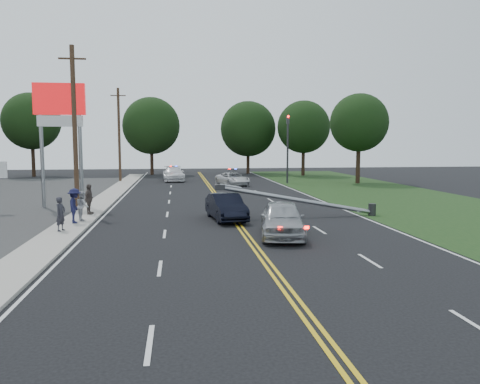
{
  "coord_description": "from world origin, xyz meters",
  "views": [
    {
      "loc": [
        -3.07,
        -17.58,
        4.2
      ],
      "look_at": [
        0.09,
        5.99,
        1.7
      ],
      "focal_mm": 35.0,
      "sensor_mm": 36.0,
      "label": 1
    }
  ],
  "objects": [
    {
      "name": "bystander_b",
      "position": [
        -8.07,
        7.78,
        0.89
      ],
      "size": [
        0.8,
        0.9,
        1.55
      ],
      "primitive_type": "imported",
      "rotation": [
        0.0,
        0.0,
        1.9
      ],
      "color": "#B1B0B5",
      "rests_on": "sidewalk"
    },
    {
      "name": "centerline_yellow",
      "position": [
        0.0,
        10.0,
        0.01
      ],
      "size": [
        0.36,
        80.0,
        0.0
      ],
      "primitive_type": "cube",
      "color": "gold",
      "rests_on": "ground"
    },
    {
      "name": "waiting_sedan",
      "position": [
        1.56,
        2.72,
        0.8
      ],
      "size": [
        2.67,
        4.96,
        1.6
      ],
      "primitive_type": "imported",
      "rotation": [
        0.0,
        0.0,
        -0.17
      ],
      "color": "#9FA2A6",
      "rests_on": "ground"
    },
    {
      "name": "tree_5",
      "position": [
        -20.94,
        43.88,
        6.88
      ],
      "size": [
        7.03,
        7.03,
        10.41
      ],
      "color": "black",
      "rests_on": "ground"
    },
    {
      "name": "fallen_streetlight",
      "position": [
        4.19,
        8.0,
        0.92
      ],
      "size": [
        9.36,
        0.44,
        1.91
      ],
      "color": "#2D2D30",
      "rests_on": "ground"
    },
    {
      "name": "tree_7",
      "position": [
        6.57,
        45.98,
        6.1
      ],
      "size": [
        7.53,
        7.53,
        9.87
      ],
      "color": "black",
      "rests_on": "ground"
    },
    {
      "name": "sidewalk",
      "position": [
        -8.4,
        10.0,
        0.06
      ],
      "size": [
        1.8,
        70.0,
        0.12
      ],
      "primitive_type": "cube",
      "color": "#A6A096",
      "rests_on": "ground"
    },
    {
      "name": "tree_8",
      "position": [
        13.06,
        41.26,
        6.23
      ],
      "size": [
        6.74,
        6.74,
        9.61
      ],
      "color": "black",
      "rests_on": "ground"
    },
    {
      "name": "ground",
      "position": [
        0.0,
        0.0,
        0.0
      ],
      "size": [
        120.0,
        120.0,
        0.0
      ],
      "primitive_type": "plane",
      "color": "black",
      "rests_on": "ground"
    },
    {
      "name": "utility_pole_mid",
      "position": [
        -9.2,
        12.0,
        5.08
      ],
      "size": [
        1.6,
        0.28,
        10.0
      ],
      "color": "#382619",
      "rests_on": "ground"
    },
    {
      "name": "tree_9",
      "position": [
        15.59,
        29.02,
        6.28
      ],
      "size": [
        5.98,
        5.98,
        9.28
      ],
      "color": "black",
      "rests_on": "ground"
    },
    {
      "name": "bystander_d",
      "position": [
        -8.13,
        9.95,
        0.99
      ],
      "size": [
        0.6,
        1.08,
        1.74
      ],
      "primitive_type": "imported",
      "rotation": [
        0.0,
        0.0,
        1.39
      ],
      "color": "#524742",
      "rests_on": "sidewalk"
    },
    {
      "name": "crashed_sedan",
      "position": [
        -0.46,
        7.61,
        0.72
      ],
      "size": [
        2.07,
        4.52,
        1.44
      ],
      "primitive_type": "imported",
      "rotation": [
        0.0,
        0.0,
        0.13
      ],
      "color": "black",
      "rests_on": "ground"
    },
    {
      "name": "bystander_c",
      "position": [
        -8.3,
        6.96,
        1.01
      ],
      "size": [
        0.79,
        1.22,
        1.78
      ],
      "primitive_type": "imported",
      "rotation": [
        0.0,
        0.0,
        1.69
      ],
      "color": "#17183B",
      "rests_on": "sidewalk"
    },
    {
      "name": "utility_pole_far",
      "position": [
        -9.2,
        34.0,
        5.08
      ],
      "size": [
        1.6,
        0.28,
        10.0
      ],
      "color": "#382619",
      "rests_on": "ground"
    },
    {
      "name": "emergency_b",
      "position": [
        -3.5,
        34.7,
        0.8
      ],
      "size": [
        2.57,
        5.62,
        1.59
      ],
      "primitive_type": "imported",
      "rotation": [
        0.0,
        0.0,
        0.06
      ],
      "color": "white",
      "rests_on": "ground"
    },
    {
      "name": "traffic_signal",
      "position": [
        8.3,
        30.0,
        4.21
      ],
      "size": [
        0.28,
        0.41,
        7.05
      ],
      "color": "#2D2D30",
      "rests_on": "ground"
    },
    {
      "name": "bystander_a",
      "position": [
        -8.48,
        4.83,
        0.91
      ],
      "size": [
        0.57,
        0.68,
        1.59
      ],
      "primitive_type": "imported",
      "rotation": [
        0.0,
        0.0,
        1.18
      ],
      "color": "#2A2931",
      "rests_on": "sidewalk"
    },
    {
      "name": "tree_6",
      "position": [
        -6.42,
        45.42,
        6.44
      ],
      "size": [
        7.49,
        7.49,
        10.19
      ],
      "color": "black",
      "rests_on": "ground"
    },
    {
      "name": "grass_verge",
      "position": [
        13.5,
        10.0,
        0.01
      ],
      "size": [
        12.0,
        80.0,
        0.01
      ],
      "primitive_type": "cube",
      "color": "#153313",
      "rests_on": "ground"
    },
    {
      "name": "pylon_sign",
      "position": [
        -10.5,
        14.0,
        6.0
      ],
      "size": [
        3.2,
        0.35,
        8.0
      ],
      "color": "gray",
      "rests_on": "ground"
    },
    {
      "name": "emergency_a",
      "position": [
        2.37,
        28.51,
        0.63
      ],
      "size": [
        3.48,
        5.0,
        1.27
      ],
      "primitive_type": "imported",
      "rotation": [
        0.0,
        0.0,
        0.33
      ],
      "color": "silver",
      "rests_on": "ground"
    }
  ]
}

